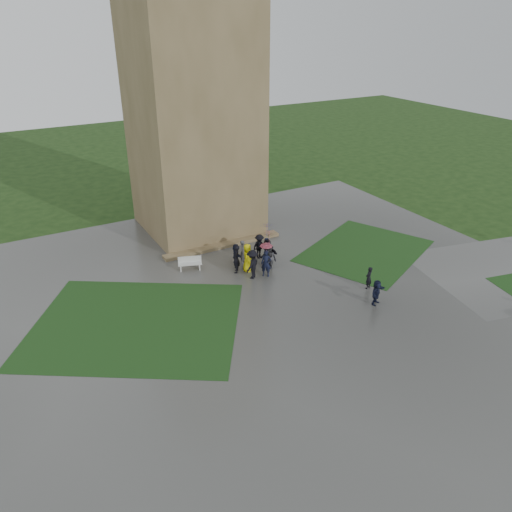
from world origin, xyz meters
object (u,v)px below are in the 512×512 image
bench (190,263)px  pedestrian_near (369,278)px  tower (193,110)px  pedestrian_mid (377,292)px

bench → pedestrian_near: size_ratio=1.12×
tower → bench: tower is taller
tower → pedestrian_near: tower is taller
pedestrian_mid → bench: bearing=106.1°
pedestrian_mid → pedestrian_near: (0.83, 1.63, -0.05)m
bench → pedestrian_near: bearing=-22.2°
bench → pedestrian_mid: pedestrian_mid is taller
tower → bench: bearing=-117.9°
pedestrian_mid → tower: bearing=81.4°
tower → pedestrian_near: 17.21m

